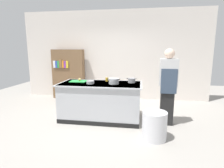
{
  "coord_description": "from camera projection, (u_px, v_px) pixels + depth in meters",
  "views": [
    {
      "loc": [
        0.96,
        -4.21,
        1.69
      ],
      "look_at": [
        0.25,
        0.2,
        0.85
      ],
      "focal_mm": 29.28,
      "sensor_mm": 36.0,
      "label": 1
    }
  ],
  "objects": [
    {
      "name": "back_wall",
      "position": [
        114.0,
        55.0,
        6.31
      ],
      "size": [
        6.4,
        0.12,
        3.0
      ],
      "primitive_type": "cube",
      "color": "silver",
      "rests_on": "ground_plane"
    },
    {
      "name": "onion",
      "position": [
        80.0,
        80.0,
        4.56
      ],
      "size": [
        0.07,
        0.07,
        0.07
      ],
      "primitive_type": "sphere",
      "color": "tan",
      "rests_on": "cutting_board"
    },
    {
      "name": "cutting_board",
      "position": [
        78.0,
        81.0,
        4.58
      ],
      "size": [
        0.4,
        0.28,
        0.02
      ],
      "primitive_type": "cube",
      "color": "green",
      "rests_on": "counter_island"
    },
    {
      "name": "stock_pot",
      "position": [
        114.0,
        81.0,
        4.27
      ],
      "size": [
        0.3,
        0.24,
        0.13
      ],
      "color": "#B7BABF",
      "rests_on": "counter_island"
    },
    {
      "name": "bookshelf",
      "position": [
        69.0,
        74.0,
        6.38
      ],
      "size": [
        1.1,
        0.31,
        1.7
      ],
      "color": "brown",
      "rests_on": "ground_plane"
    },
    {
      "name": "sauce_pan",
      "position": [
        132.0,
        80.0,
        4.43
      ],
      "size": [
        0.24,
        0.18,
        0.12
      ],
      "color": "#99999E",
      "rests_on": "counter_island"
    },
    {
      "name": "juice_cup",
      "position": [
        107.0,
        79.0,
        4.62
      ],
      "size": [
        0.07,
        0.07,
        0.1
      ],
      "primitive_type": "cylinder",
      "color": "yellow",
      "rests_on": "counter_island"
    },
    {
      "name": "mixing_bowl",
      "position": [
        90.0,
        82.0,
        4.29
      ],
      "size": [
        0.18,
        0.18,
        0.07
      ],
      "primitive_type": "cylinder",
      "color": "#B7BABF",
      "rests_on": "counter_island"
    },
    {
      "name": "counter_island",
      "position": [
        101.0,
        101.0,
        4.47
      ],
      "size": [
        1.98,
        0.98,
        0.9
      ],
      "color": "#B7BABF",
      "rests_on": "ground_plane"
    },
    {
      "name": "ground_plane",
      "position": [
        101.0,
        119.0,
        4.55
      ],
      "size": [
        10.0,
        10.0,
        0.0
      ],
      "primitive_type": "plane",
      "color": "#9E9991"
    },
    {
      "name": "trash_bin",
      "position": [
        154.0,
        126.0,
        3.47
      ],
      "size": [
        0.47,
        0.47,
        0.54
      ],
      "primitive_type": "cylinder",
      "color": "silver",
      "rests_on": "ground_plane"
    },
    {
      "name": "person_chef",
      "position": [
        168.0,
        85.0,
        4.06
      ],
      "size": [
        0.38,
        0.25,
        1.72
      ],
      "rotation": [
        0.0,
        0.0,
        1.29
      ],
      "color": "black",
      "rests_on": "ground_plane"
    }
  ]
}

